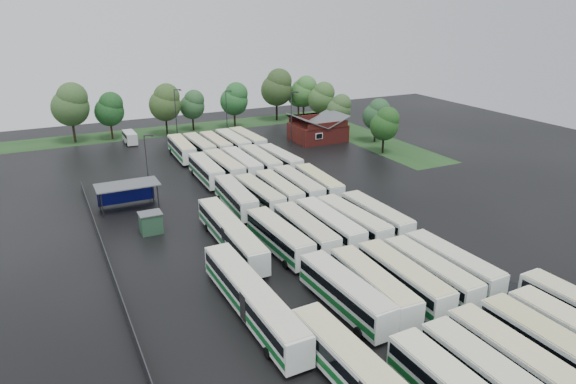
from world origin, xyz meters
name	(u,v)px	position (x,y,z in m)	size (l,w,h in m)	color
ground	(319,248)	(0.00, 0.00, 0.00)	(160.00, 160.00, 0.00)	black
brick_building	(318,131)	(24.00, 42.77, 1.87)	(10.07, 8.60, 5.39)	maroon
wash_shed	(127,187)	(-17.20, 22.02, 2.99)	(8.20, 4.20, 3.58)	#2D2D30
utility_hut	(151,223)	(-16.20, 12.60, 1.32)	(2.70, 2.20, 2.62)	#23482F
grass_strip_north	(183,129)	(2.00, 64.80, 0.01)	(80.00, 10.00, 0.01)	#1C3E18
grass_strip_east	(359,135)	(34.00, 42.80, 0.01)	(10.00, 50.00, 0.01)	#1C3E18
west_fence	(105,254)	(-22.20, 8.00, 0.60)	(0.10, 50.00, 1.20)	#2D2D30
bus_r0c1	(492,380)	(-1.28, -26.22, 1.80)	(2.80, 11.84, 3.28)	white
bus_r0c2	(518,363)	(1.83, -25.71, 1.80)	(2.78, 11.84, 3.28)	white
bus_r0c3	(554,351)	(5.29, -25.98, 1.85)	(2.86, 12.14, 3.36)	white
bus_r1c0	(345,293)	(-4.22, -12.11, 1.83)	(3.05, 12.07, 3.33)	white
bus_r1c1	(373,286)	(-1.33, -12.24, 1.81)	(2.92, 11.89, 3.29)	white
bus_r1c2	(403,278)	(2.04, -12.37, 1.82)	(2.69, 11.92, 3.31)	white
bus_r1c3	(430,272)	(5.17, -12.55, 1.79)	(2.60, 11.69, 3.25)	white
bus_r1c4	(452,264)	(8.25, -12.18, 1.77)	(2.88, 11.62, 3.21)	white
bus_r2c0	(279,237)	(-4.47, 1.15, 1.81)	(2.97, 11.93, 3.30)	white
bus_r2c1	(305,231)	(-1.16, 1.17, 1.83)	(2.60, 11.94, 3.32)	white
bus_r2c2	(329,225)	(2.09, 1.32, 1.84)	(2.67, 12.06, 3.35)	white
bus_r2c3	(352,222)	(5.07, 0.97, 1.85)	(3.18, 12.18, 3.36)	white
bus_r2c4	(376,217)	(8.53, 1.09, 1.81)	(2.73, 11.84, 3.28)	white
bus_r3c0	(236,197)	(-4.33, 15.09, 1.79)	(3.00, 11.78, 3.25)	white
bus_r3c1	(259,195)	(-1.13, 14.47, 1.75)	(2.85, 11.53, 3.19)	white
bus_r3c2	(279,190)	(2.05, 14.96, 1.75)	(2.58, 11.49, 3.19)	white
bus_r3c3	(298,186)	(5.16, 15.14, 1.82)	(2.76, 11.94, 3.31)	white
bus_r3c4	(319,183)	(8.47, 15.10, 1.75)	(3.01, 11.53, 3.18)	white
bus_r4c0	(206,170)	(-4.22, 28.28, 1.79)	(2.70, 11.72, 3.25)	white
bus_r4c1	(224,167)	(-1.15, 28.46, 1.85)	(2.83, 12.12, 3.36)	white
bus_r4c2	(242,164)	(1.84, 28.43, 1.85)	(2.63, 12.10, 3.36)	white
bus_r4c3	(261,162)	(5.11, 28.39, 1.85)	(2.74, 12.09, 3.36)	white
bus_r4c4	(280,160)	(8.52, 28.23, 1.79)	(2.98, 11.76, 3.25)	white
bus_r5c0	(182,149)	(-4.25, 42.23, 1.81)	(2.91, 11.89, 3.29)	white
bus_r5c1	(199,147)	(-1.01, 42.19, 1.79)	(2.77, 11.74, 3.25)	white
bus_r5c2	(216,145)	(2.11, 42.11, 1.77)	(2.61, 11.59, 3.22)	white
bus_r5c3	(233,143)	(5.35, 41.89, 1.85)	(2.71, 12.09, 3.36)	white
bus_r5c4	(247,141)	(8.42, 42.25, 1.84)	(3.03, 12.11, 3.35)	white
artic_bus_west_b	(231,233)	(-8.95, 4.49, 1.78)	(2.69, 17.30, 3.20)	white
artic_bus_west_c	(252,299)	(-12.10, -9.36, 1.84)	(2.86, 17.94, 3.32)	white
minibus	(130,137)	(-10.67, 57.12, 1.33)	(2.12, 5.50, 2.39)	silver
tree_north_0	(71,104)	(-20.22, 62.96, 7.70)	(7.22, 7.22, 11.96)	#30261A
tree_north_1	(110,109)	(-13.13, 62.44, 6.23)	(5.85, 5.85, 9.68)	#351E12
tree_north_2	(166,102)	(-2.21, 60.75, 7.00)	(6.57, 6.57, 10.88)	black
tree_north_3	(193,104)	(4.08, 62.66, 5.70)	(5.35, 5.35, 8.87)	black
tree_north_4	(235,99)	(13.12, 60.81, 6.53)	(6.13, 6.13, 10.15)	black
tree_north_5	(277,87)	(24.97, 63.91, 7.83)	(7.35, 7.35, 12.17)	black
tree_north_6	(299,93)	(31.13, 64.55, 5.88)	(5.52, 5.52, 9.14)	#382B1E
tree_east_0	(385,124)	(30.40, 29.13, 5.58)	(5.24, 5.24, 8.68)	black
tree_east_1	(377,114)	(33.93, 36.66, 5.63)	(5.29, 5.29, 8.75)	black
tree_east_2	(340,108)	(31.07, 46.03, 5.44)	(5.11, 5.11, 8.46)	black
tree_east_3	(322,97)	(31.68, 54.61, 6.35)	(5.96, 5.96, 9.88)	black
tree_east_4	(305,91)	(31.39, 62.39, 6.65)	(6.24, 6.24, 10.34)	#302216
lamp_post_ne	(292,115)	(17.05, 40.69, 6.20)	(1.65, 0.32, 10.69)	#2D2D30
lamp_post_nw	(148,162)	(-13.76, 24.20, 5.43)	(1.44, 0.28, 9.35)	#2D2D30
lamp_post_back_w	(176,111)	(-1.49, 55.16, 6.03)	(1.60, 0.31, 10.38)	#2D2D30
lamp_post_back_e	(227,109)	(9.48, 56.00, 5.36)	(1.42, 0.28, 9.23)	#2D2D30
puddle_0	(438,348)	(-0.39, -20.15, 0.00)	(6.06, 6.06, 0.01)	black
puddle_1	(507,327)	(7.00, -20.47, 0.00)	(4.16, 4.16, 0.01)	black
puddle_2	(241,268)	(-9.79, -0.61, 0.00)	(6.32, 6.32, 0.01)	black
puddle_3	(371,256)	(4.12, -4.28, 0.00)	(4.14, 4.14, 0.01)	black
puddle_4	(514,292)	(12.12, -16.72, 0.00)	(4.16, 4.16, 0.01)	black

